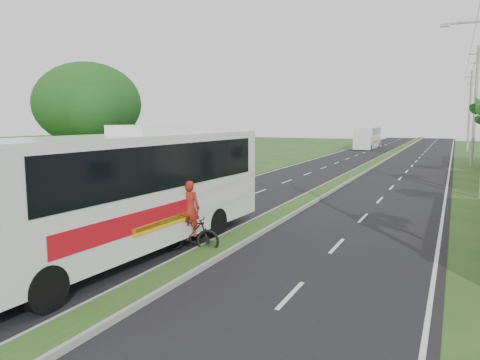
% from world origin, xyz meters
% --- Properties ---
extents(ground, '(180.00, 180.00, 0.00)m').
position_xyz_m(ground, '(0.00, 0.00, 0.00)').
color(ground, '#284A1B').
rests_on(ground, ground).
extents(road_asphalt, '(14.00, 160.00, 0.02)m').
position_xyz_m(road_asphalt, '(0.00, 20.00, 0.01)').
color(road_asphalt, black).
rests_on(road_asphalt, ground).
extents(median_strip, '(1.20, 160.00, 0.18)m').
position_xyz_m(median_strip, '(0.00, 20.00, 0.10)').
color(median_strip, gray).
rests_on(median_strip, ground).
extents(lane_edge_left, '(0.12, 160.00, 0.01)m').
position_xyz_m(lane_edge_left, '(-6.70, 20.00, 0.00)').
color(lane_edge_left, silver).
rests_on(lane_edge_left, ground).
extents(lane_edge_right, '(0.12, 160.00, 0.01)m').
position_xyz_m(lane_edge_right, '(6.70, 20.00, 0.00)').
color(lane_edge_right, silver).
rests_on(lane_edge_right, ground).
extents(shade_tree, '(6.30, 6.00, 7.54)m').
position_xyz_m(shade_tree, '(-12.11, 10.02, 5.03)').
color(shade_tree, '#473321').
rests_on(shade_tree, ground).
extents(utility_pole_c, '(1.60, 0.28, 11.00)m').
position_xyz_m(utility_pole_c, '(8.50, 38.00, 5.67)').
color(utility_pole_c, gray).
rests_on(utility_pole_c, ground).
extents(utility_pole_d, '(1.60, 0.28, 10.50)m').
position_xyz_m(utility_pole_d, '(8.50, 58.00, 5.42)').
color(utility_pole_d, gray).
rests_on(utility_pole_d, ground).
extents(coach_bus_main, '(3.39, 13.09, 4.19)m').
position_xyz_m(coach_bus_main, '(-2.25, 0.93, 2.30)').
color(coach_bus_main, white).
rests_on(coach_bus_main, ground).
extents(coach_bus_far, '(2.55, 10.73, 3.11)m').
position_xyz_m(coach_bus_far, '(-4.53, 58.59, 1.76)').
color(coach_bus_far, white).
rests_on(coach_bus_far, ground).
extents(motorcyclist, '(2.07, 0.99, 2.40)m').
position_xyz_m(motorcyclist, '(-0.77, 2.29, 0.85)').
color(motorcyclist, black).
rests_on(motorcyclist, ground).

